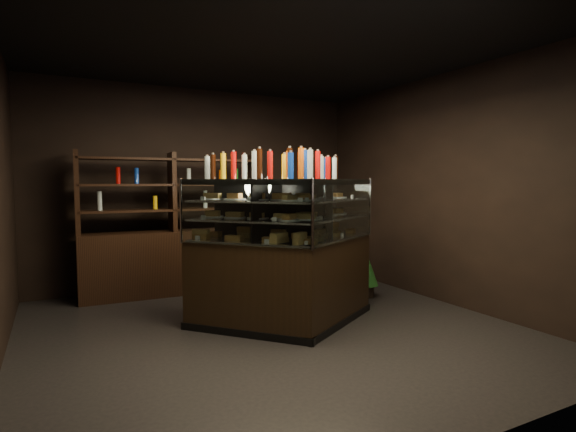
% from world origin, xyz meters
% --- Properties ---
extents(ground, '(5.00, 5.00, 0.00)m').
position_xyz_m(ground, '(0.00, 0.00, 0.00)').
color(ground, black).
rests_on(ground, ground).
extents(room_shell, '(5.02, 5.02, 3.01)m').
position_xyz_m(room_shell, '(0.00, 0.00, 1.94)').
color(room_shell, black).
rests_on(room_shell, ground).
extents(display_case, '(2.27, 1.61, 1.63)m').
position_xyz_m(display_case, '(0.23, 0.07, 0.54)').
color(display_case, black).
rests_on(display_case, ground).
extents(food_display, '(1.83, 1.10, 0.49)m').
position_xyz_m(food_display, '(0.23, 0.07, 1.26)').
color(food_display, '#B87342').
rests_on(food_display, display_case).
extents(bottles_top, '(1.66, 0.97, 0.30)m').
position_xyz_m(bottles_top, '(0.23, 0.08, 1.76)').
color(bottles_top, silver).
rests_on(bottles_top, display_case).
extents(potted_conifer, '(0.33, 0.33, 0.70)m').
position_xyz_m(potted_conifer, '(1.76, 0.63, 0.40)').
color(potted_conifer, black).
rests_on(potted_conifer, ground).
extents(back_shelving, '(2.51, 0.52, 2.00)m').
position_xyz_m(back_shelving, '(-0.57, 2.05, 0.61)').
color(back_shelving, black).
rests_on(back_shelving, ground).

